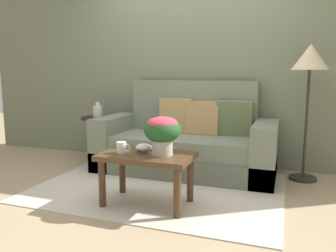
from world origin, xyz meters
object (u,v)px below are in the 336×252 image
object	(u,v)px
snack_bowl	(144,148)
coffee_table	(147,163)
coffee_mug	(122,147)
couch	(187,144)
floor_lamp	(310,66)
table_vase	(98,111)
potted_plant	(162,131)
side_table	(98,130)

from	to	relation	value
snack_bowl	coffee_table	bearing A→B (deg)	-45.17
coffee_table	coffee_mug	size ratio (longest dim) A/B	6.13
coffee_table	couch	bearing A→B (deg)	88.75
snack_bowl	floor_lamp	bearing A→B (deg)	40.67
coffee_mug	table_vase	bearing A→B (deg)	128.49
couch	potted_plant	bearing A→B (deg)	-83.89
couch	coffee_table	size ratio (longest dim) A/B	2.58
couch	coffee_table	bearing A→B (deg)	-91.25
floor_lamp	potted_plant	xyz separation A→B (m)	(-1.21, -1.28, -0.57)
floor_lamp	snack_bowl	xyz separation A→B (m)	(-1.41, -1.22, -0.75)
couch	coffee_table	distance (m)	1.16
side_table	potted_plant	distance (m)	1.93
snack_bowl	table_vase	xyz separation A→B (m)	(-1.21, 1.20, 0.17)
snack_bowl	side_table	bearing A→B (deg)	135.35
side_table	coffee_mug	bearing A→B (deg)	-51.23
floor_lamp	potted_plant	bearing A→B (deg)	-133.45
couch	side_table	bearing A→B (deg)	175.40
side_table	floor_lamp	distance (m)	2.77
potted_plant	coffee_mug	bearing A→B (deg)	-171.93
side_table	snack_bowl	size ratio (longest dim) A/B	4.07
floor_lamp	coffee_mug	size ratio (longest dim) A/B	11.17
coffee_table	coffee_mug	bearing A→B (deg)	-165.50
table_vase	coffee_mug	bearing A→B (deg)	-51.51
potted_plant	coffee_mug	world-z (taller)	potted_plant
couch	table_vase	bearing A→B (deg)	175.60
floor_lamp	coffee_mug	bearing A→B (deg)	-139.89
floor_lamp	table_vase	size ratio (longest dim) A/B	7.36
potted_plant	snack_bowl	size ratio (longest dim) A/B	2.30
side_table	floor_lamp	xyz separation A→B (m)	(2.64, 0.01, 0.85)
couch	floor_lamp	distance (m)	1.63
couch	side_table	distance (m)	1.31
floor_lamp	potted_plant	distance (m)	1.85
couch	floor_lamp	bearing A→B (deg)	4.77
floor_lamp	table_vase	distance (m)	2.69
snack_bowl	coffee_mug	bearing A→B (deg)	-145.22
snack_bowl	couch	bearing A→B (deg)	85.79
side_table	potted_plant	xyz separation A→B (m)	(1.43, -1.27, 0.28)
coffee_table	table_vase	bearing A→B (deg)	135.13
floor_lamp	coffee_table	bearing A→B (deg)	-136.89
potted_plant	table_vase	bearing A→B (deg)	138.23
coffee_mug	snack_bowl	xyz separation A→B (m)	(0.16, 0.11, -0.01)
potted_plant	table_vase	size ratio (longest dim) A/B	1.66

